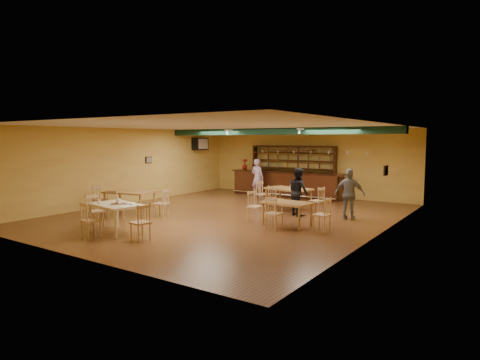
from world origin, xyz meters
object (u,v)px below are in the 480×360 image
Objects in this scene: bar_counter at (286,184)px; dining_table_d at (287,214)px; dining_table_c at (130,203)px; patron_bar at (257,178)px; near_table at (116,218)px; dining_table_b at (288,199)px; patron_right_a at (298,192)px.

dining_table_d is at bearing -61.85° from bar_counter.
bar_counter is 3.32× the size of dining_table_c.
near_table is at bearing 98.68° from patron_bar.
patron_bar is at bearing 103.61° from near_table.
patron_bar reaches higher than dining_table_d.
bar_counter is 3.56× the size of near_table.
dining_table_b is at bearing 145.07° from patron_bar.
near_table is at bearing -129.25° from dining_table_d.
near_table is 6.01m from patron_right_a.
patron_bar reaches higher than dining_table_b.
dining_table_d is 0.88× the size of patron_right_a.
bar_counter is 6.33m from dining_table_d.
bar_counter is 1.33m from patron_bar.
patron_right_a reaches higher than dining_table_c.
patron_right_a is at bearing 110.02° from dining_table_d.
dining_table_c is 0.94× the size of patron_bar.
near_table is (-2.16, -6.01, 0.00)m from dining_table_b.
dining_table_d is at bearing 3.07° from dining_table_c.
dining_table_c is at bearing 82.88° from patron_bar.
near_table is at bearing 97.40° from patron_right_a.
dining_table_c is 1.14× the size of dining_table_d.
patron_bar is (-1.01, -0.83, 0.29)m from bar_counter.
patron_right_a is (3.54, -3.07, -0.05)m from patron_bar.
patron_bar is (1.29, 6.17, 0.45)m from dining_table_c.
dining_table_c is 5.47m from dining_table_d.
patron_bar reaches higher than near_table.
patron_right_a reaches higher than bar_counter.
patron_right_a reaches higher than dining_table_d.
dining_table_d is 0.94× the size of near_table.
bar_counter is 7.37m from dining_table_c.
bar_counter reaches higher than dining_table_c.
dining_table_b is 1.13× the size of dining_table_d.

